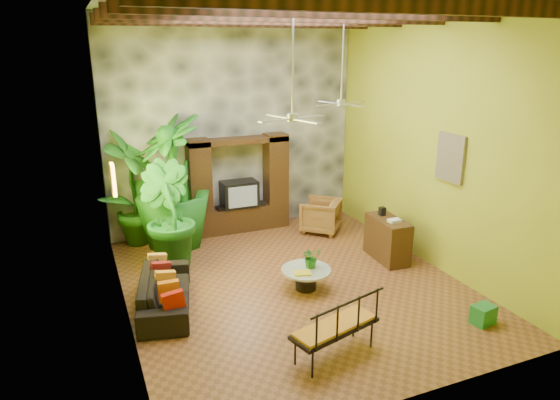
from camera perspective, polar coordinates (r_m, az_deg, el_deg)
name	(u,v)px	position (r m, az deg, el deg)	size (l,w,h in m)	color
ground	(292,283)	(9.58, 1.41, -9.52)	(7.00, 7.00, 0.00)	brown
ceiling	(295,0)	(8.58, 1.67, 21.83)	(6.00, 7.00, 0.02)	silver
back_wall	(233,126)	(11.97, -5.43, 8.47)	(6.00, 0.02, 5.00)	#979E23
left_wall	(114,170)	(8.02, -18.46, 3.27)	(0.02, 7.00, 5.00)	#979E23
right_wall	(432,142)	(10.32, 17.00, 6.38)	(0.02, 7.00, 5.00)	#979E23
stone_accent_wall	(233,126)	(11.91, -5.34, 8.43)	(5.98, 0.10, 4.98)	#3F4147
ceiling_beams	(294,15)	(8.56, 1.66, 20.37)	(5.95, 5.36, 0.22)	#3C1D13
entertainment_center	(239,192)	(11.96, -4.70, 0.95)	(2.40, 0.55, 2.30)	#321D0E
ceiling_fan_front	(293,105)	(8.15, 1.45, 10.82)	(1.28, 1.28, 1.86)	#B6B6BB
ceiling_fan_back	(341,92)	(10.39, 7.04, 12.10)	(1.28, 1.28, 1.86)	#B6B6BB
wall_art_mask	(113,179)	(9.09, -18.53, 2.24)	(0.06, 0.32, 0.55)	gold
wall_art_painting	(451,158)	(9.89, 18.91, 4.57)	(0.06, 0.70, 0.90)	navy
sofa	(165,291)	(8.87, -12.98, -10.14)	(2.06, 0.80, 0.60)	black
wicker_armchair	(321,216)	(12.03, 4.67, -1.78)	(0.85, 0.88, 0.80)	olive
tall_plant_a	(133,188)	(11.40, -16.47, 1.34)	(1.40, 0.95, 2.65)	#1F5D18
tall_plant_b	(167,216)	(10.11, -12.82, -1.81)	(1.19, 0.96, 2.17)	#1A6620
tall_plant_c	(172,182)	(11.10, -12.22, 2.02)	(1.65, 1.65, 2.94)	#196019
coffee_table	(306,276)	(9.29, 2.99, -8.68)	(0.92, 0.92, 0.40)	black
centerpiece_plant	(311,257)	(9.23, 3.61, -6.52)	(0.35, 0.31, 0.39)	#1E6219
yellow_tray	(302,273)	(9.03, 2.58, -8.34)	(0.30, 0.21, 0.03)	yellow
iron_bench	(338,325)	(7.29, 6.62, -14.01)	(1.45, 0.85, 0.57)	black
side_console	(387,239)	(10.68, 12.17, -4.39)	(0.50, 1.11, 0.89)	#3B2012
green_bin	(483,315)	(8.89, 22.22, -12.03)	(0.36, 0.27, 0.32)	#217C33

